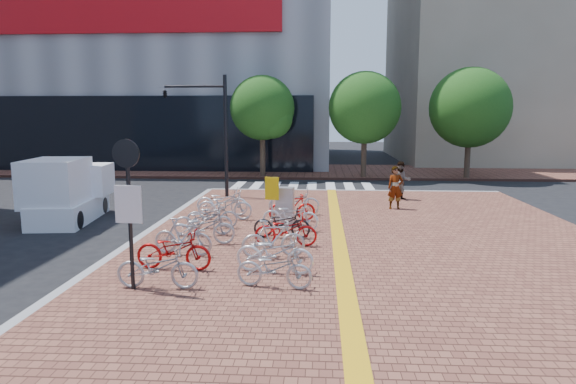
# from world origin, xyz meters

# --- Properties ---
(ground) EXTENTS (120.00, 120.00, 0.00)m
(ground) POSITION_xyz_m (0.00, 0.00, 0.00)
(ground) COLOR black
(ground) RESTS_ON ground
(sidewalk) EXTENTS (14.00, 34.00, 0.15)m
(sidewalk) POSITION_xyz_m (3.00, -5.00, 0.07)
(sidewalk) COLOR brown
(sidewalk) RESTS_ON ground
(tactile_strip) EXTENTS (0.40, 34.00, 0.01)m
(tactile_strip) POSITION_xyz_m (2.00, -5.00, 0.16)
(tactile_strip) COLOR gold
(tactile_strip) RESTS_ON sidewalk
(kerb_north) EXTENTS (14.00, 0.25, 0.15)m
(kerb_north) POSITION_xyz_m (3.00, 12.00, 0.08)
(kerb_north) COLOR gray
(kerb_north) RESTS_ON ground
(far_sidewalk) EXTENTS (70.00, 8.00, 0.15)m
(far_sidewalk) POSITION_xyz_m (0.00, 21.00, 0.07)
(far_sidewalk) COLOR brown
(far_sidewalk) RESTS_ON ground
(building_beige) EXTENTS (20.00, 18.00, 18.00)m
(building_beige) POSITION_xyz_m (18.00, 32.00, 9.00)
(building_beige) COLOR gray
(building_beige) RESTS_ON ground
(crosswalk) EXTENTS (7.50, 4.00, 0.01)m
(crosswalk) POSITION_xyz_m (0.50, 14.00, 0.01)
(crosswalk) COLOR silver
(crosswalk) RESTS_ON ground
(street_trees) EXTENTS (16.20, 4.60, 6.35)m
(street_trees) POSITION_xyz_m (5.04, 17.45, 4.10)
(street_trees) COLOR #38281E
(street_trees) RESTS_ON far_sidewalk
(bike_0) EXTENTS (1.75, 0.61, 0.92)m
(bike_0) POSITION_xyz_m (-1.98, -2.65, 0.61)
(bike_0) COLOR #A8A8AD
(bike_0) RESTS_ON sidewalk
(bike_1) EXTENTS (1.86, 0.76, 0.96)m
(bike_1) POSITION_xyz_m (-2.01, -1.31, 0.63)
(bike_1) COLOR #A30C0B
(bike_1) RESTS_ON sidewalk
(bike_2) EXTENTS (1.70, 0.79, 0.98)m
(bike_2) POSITION_xyz_m (-2.13, -0.05, 0.64)
(bike_2) COLOR #ABABAF
(bike_2) RESTS_ON sidewalk
(bike_3) EXTENTS (1.92, 0.91, 0.97)m
(bike_3) POSITION_xyz_m (-1.88, 1.08, 0.63)
(bike_3) COLOR #B3B3B8
(bike_3) RESTS_ON sidewalk
(bike_4) EXTENTS (1.86, 0.89, 0.94)m
(bike_4) POSITION_xyz_m (-2.10, 2.17, 0.62)
(bike_4) COLOR #B8B7BC
(bike_4) RESTS_ON sidewalk
(bike_5) EXTENTS (1.71, 0.77, 0.87)m
(bike_5) POSITION_xyz_m (-2.05, 3.21, 0.58)
(bike_5) COLOR #A6A6AB
(bike_5) RESTS_ON sidewalk
(bike_6) EXTENTS (1.94, 0.71, 1.01)m
(bike_6) POSITION_xyz_m (-1.88, 4.58, 0.66)
(bike_6) COLOR silver
(bike_6) RESTS_ON sidewalk
(bike_7) EXTENTS (1.99, 0.86, 1.02)m
(bike_7) POSITION_xyz_m (-2.13, 5.39, 0.66)
(bike_7) COLOR white
(bike_7) RESTS_ON sidewalk
(bike_8) EXTENTS (1.71, 0.82, 0.86)m
(bike_8) POSITION_xyz_m (0.48, -2.46, 0.58)
(bike_8) COLOR #ABACB0
(bike_8) RESTS_ON sidewalk
(bike_9) EXTENTS (1.93, 0.95, 0.97)m
(bike_9) POSITION_xyz_m (0.40, -1.42, 0.64)
(bike_9) COLOR silver
(bike_9) RESTS_ON sidewalk
(bike_10) EXTENTS (1.70, 0.74, 0.99)m
(bike_10) POSITION_xyz_m (0.25, -0.15, 0.64)
(bike_10) COLOR #AFB0B4
(bike_10) RESTS_ON sidewalk
(bike_11) EXTENTS (1.75, 0.63, 0.92)m
(bike_11) POSITION_xyz_m (0.49, 1.06, 0.61)
(bike_11) COLOR #AF0C0D
(bike_11) RESTS_ON sidewalk
(bike_12) EXTENTS (1.70, 0.62, 0.89)m
(bike_12) POSITION_xyz_m (0.31, 2.00, 0.60)
(bike_12) COLOR black
(bike_12) RESTS_ON sidewalk
(bike_13) EXTENTS (1.93, 1.01, 0.97)m
(bike_13) POSITION_xyz_m (0.50, 3.09, 0.63)
(bike_13) COLOR white
(bike_13) RESTS_ON sidewalk
(bike_14) EXTENTS (1.68, 0.77, 0.97)m
(bike_14) POSITION_xyz_m (0.48, 4.46, 0.64)
(bike_14) COLOR red
(bike_14) RESTS_ON sidewalk
(bike_15) EXTENTS (1.90, 0.70, 0.99)m
(bike_15) POSITION_xyz_m (0.48, 5.65, 0.64)
(bike_15) COLOR silver
(bike_15) RESTS_ON sidewalk
(pedestrian_a) EXTENTS (0.65, 0.46, 1.67)m
(pedestrian_a) POSITION_xyz_m (4.37, 7.06, 0.99)
(pedestrian_a) COLOR gray
(pedestrian_a) RESTS_ON sidewalk
(pedestrian_b) EXTENTS (0.82, 0.65, 1.65)m
(pedestrian_b) POSITION_xyz_m (4.95, 9.32, 0.98)
(pedestrian_b) COLOR #4E5663
(pedestrian_b) RESTS_ON sidewalk
(utility_box) EXTENTS (0.62, 0.48, 1.27)m
(utility_box) POSITION_xyz_m (0.28, 3.83, 0.78)
(utility_box) COLOR #B3B3B8
(utility_box) RESTS_ON sidewalk
(yellow_sign) EXTENTS (0.45, 0.16, 1.68)m
(yellow_sign) POSITION_xyz_m (-0.10, 3.20, 1.32)
(yellow_sign) COLOR #B7B7BC
(yellow_sign) RESTS_ON sidewalk
(notice_sign) EXTENTS (0.59, 0.16, 3.17)m
(notice_sign) POSITION_xyz_m (-2.50, -2.75, 2.15)
(notice_sign) COLOR black
(notice_sign) RESTS_ON sidewalk
(traffic_light_pole) EXTENTS (2.88, 1.11, 5.37)m
(traffic_light_pole) POSITION_xyz_m (-4.00, 9.72, 3.86)
(traffic_light_pole) COLOR black
(traffic_light_pole) RESTS_ON sidewalk
(box_truck) EXTENTS (2.17, 4.14, 2.29)m
(box_truck) POSITION_xyz_m (-7.56, 4.67, 1.08)
(box_truck) COLOR white
(box_truck) RESTS_ON ground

